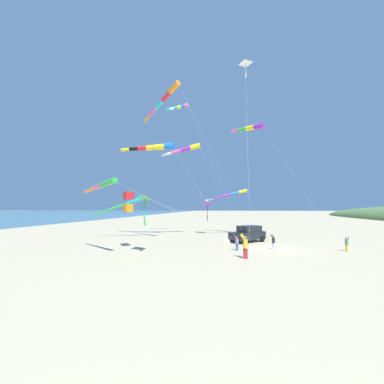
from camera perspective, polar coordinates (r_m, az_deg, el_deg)
ground_plane at (r=25.26m, az=18.52°, el=-12.46°), size 600.00×600.00×0.00m
parked_car at (r=29.04m, az=12.97°, el=-9.49°), size 4.40×4.29×1.85m
cooler_box at (r=28.24m, az=8.21°, el=-11.23°), size 0.62×0.42×0.42m
person_adult_flyer at (r=19.69m, az=12.37°, el=-12.09°), size 0.65×0.55×1.89m
person_child_green_jacket at (r=26.44m, az=32.52°, el=-10.08°), size 0.32×0.41×1.34m
person_child_grey_jacket at (r=24.72m, az=18.55°, el=-10.88°), size 0.50×0.49×1.39m
person_bystander_far at (r=23.14m, az=10.48°, el=-11.50°), size 0.41×0.32×1.41m
kite_windsock_red_high_left at (r=33.89m, az=-8.84°, el=10.30°), size 14.92×5.68×12.58m
kite_windsock_blue_topmost at (r=35.22m, az=13.72°, el=14.43°), size 8.50×14.08×15.20m
kite_windsock_checkered_midright at (r=38.16m, az=-2.75°, el=19.30°), size 10.72×13.04×19.40m
kite_windsock_green_low_center at (r=34.08m, az=-1.31°, el=10.08°), size 10.61×5.63×12.87m
kite_delta_teal_far_right at (r=36.80m, az=3.60°, el=-2.87°), size 8.55×10.80×4.90m
kite_box_yellow_midlevel at (r=24.27m, az=-14.68°, el=-2.26°), size 12.84×2.11×5.45m
kite_windsock_long_streamer_left at (r=28.79m, az=-6.48°, el=20.92°), size 13.63×6.01×16.92m
kite_delta_magenta_far_left at (r=21.26m, az=-10.95°, el=-1.49°), size 12.97×2.46×5.09m
kite_windsock_purple_drifting at (r=33.46m, az=-15.07°, el=-2.66°), size 22.24×1.18×5.48m
kite_windsock_striped_overhead at (r=22.04m, az=-20.20°, el=1.55°), size 16.65×4.54×6.33m
kite_delta_rainbow_low_near at (r=31.23m, az=12.48°, el=27.21°), size 1.43×9.85×20.30m
kite_windsock_white_trailing at (r=35.95m, az=9.41°, el=-0.45°), size 7.70×6.82×6.70m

